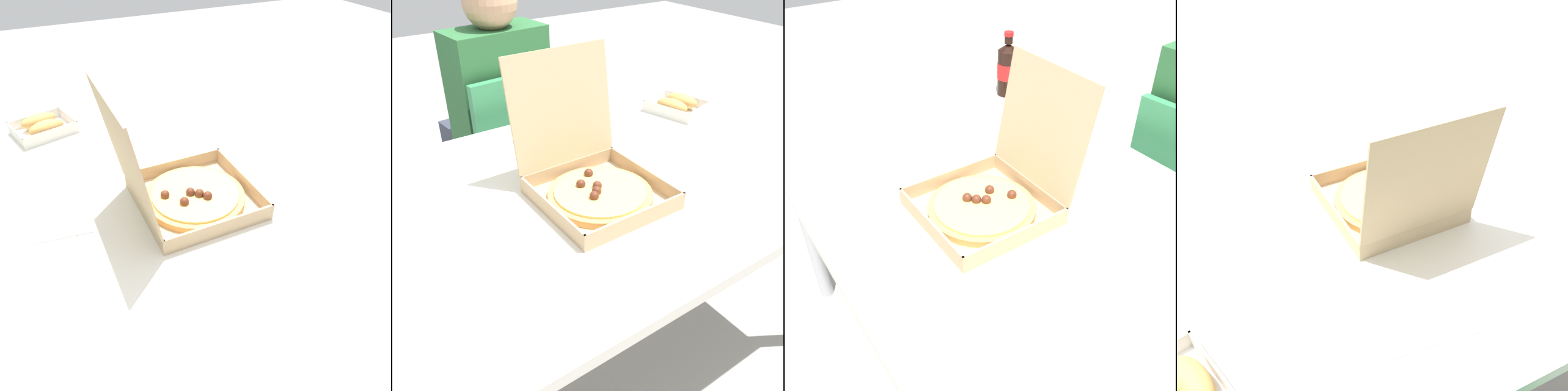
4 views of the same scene
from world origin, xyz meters
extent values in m
plane|color=gray|center=(0.00, 0.00, 0.00)|extent=(10.00, 10.00, 0.00)
cube|color=silver|center=(0.00, 0.00, 0.69)|extent=(1.48, 0.92, 0.03)
cylinder|color=#B7B7BC|center=(0.67, -0.39, 0.34)|extent=(0.05, 0.05, 0.68)
cylinder|color=#B7B7BC|center=(0.67, 0.39, 0.34)|extent=(0.05, 0.05, 0.68)
cube|color=tan|center=(-0.02, -0.09, 0.71)|extent=(0.29, 0.29, 0.01)
cube|color=tan|center=(-0.02, -0.23, 0.73)|extent=(0.29, 0.01, 0.04)
cube|color=tan|center=(-0.16, -0.09, 0.73)|extent=(0.01, 0.29, 0.04)
cube|color=tan|center=(0.13, -0.09, 0.73)|extent=(0.01, 0.29, 0.04)
cube|color=tan|center=(-0.02, 0.06, 0.73)|extent=(0.29, 0.01, 0.04)
cube|color=tan|center=(-0.02, 0.09, 0.90)|extent=(0.29, 0.06, 0.29)
cylinder|color=tan|center=(-0.02, -0.09, 0.72)|extent=(0.26, 0.26, 0.02)
cylinder|color=#EAC666|center=(-0.02, -0.09, 0.73)|extent=(0.23, 0.23, 0.01)
sphere|color=#562819|center=(-0.03, -0.09, 0.74)|extent=(0.02, 0.02, 0.02)
sphere|color=#562819|center=(-0.05, -0.11, 0.74)|extent=(0.02, 0.02, 0.02)
sphere|color=#562819|center=(-0.02, -0.07, 0.74)|extent=(0.02, 0.02, 0.02)
sphere|color=#562819|center=(0.00, -0.01, 0.74)|extent=(0.02, 0.02, 0.02)
sphere|color=#562819|center=(-0.05, -0.04, 0.74)|extent=(0.02, 0.02, 0.02)
cube|color=white|center=(0.54, 0.22, 0.71)|extent=(0.19, 0.22, 0.00)
cube|color=silver|center=(0.57, 0.14, 0.73)|extent=(0.15, 0.04, 0.03)
cube|color=silver|center=(0.52, 0.31, 0.73)|extent=(0.15, 0.04, 0.03)
cube|color=silver|center=(0.47, 0.21, 0.73)|extent=(0.05, 0.18, 0.03)
cube|color=silver|center=(0.61, 0.24, 0.73)|extent=(0.05, 0.18, 0.03)
ellipsoid|color=tan|center=(0.51, 0.22, 0.74)|extent=(0.09, 0.13, 0.05)
ellipsoid|color=tan|center=(0.58, 0.23, 0.74)|extent=(0.09, 0.13, 0.05)
cube|color=white|center=(0.09, 0.25, 0.71)|extent=(0.23, 0.18, 0.00)
camera|label=1|loc=(-0.72, 0.24, 1.34)|focal=34.28mm
camera|label=2|loc=(-0.57, -0.84, 1.33)|focal=40.91mm
camera|label=3|loc=(0.71, -0.59, 1.42)|focal=42.66mm
camera|label=4|loc=(0.46, 0.78, 1.51)|focal=46.61mm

